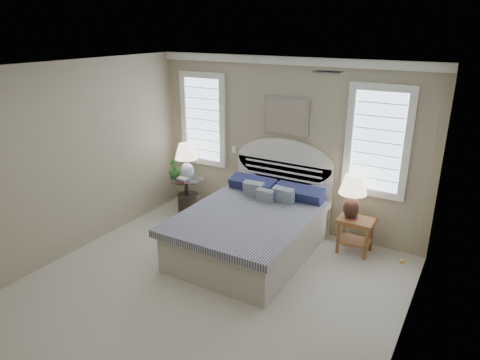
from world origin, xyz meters
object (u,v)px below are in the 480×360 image
at_px(nightstand_right, 356,228).
at_px(lamp_left, 186,157).
at_px(bed, 253,226).
at_px(lamp_right, 353,192).
at_px(floor_pot, 189,203).
at_px(side_table_left, 187,192).

bearing_deg(nightstand_right, lamp_left, -178.13).
distance_m(nightstand_right, lamp_left, 3.00).
bearing_deg(bed, lamp_left, 159.90).
xyz_separation_m(bed, nightstand_right, (1.30, 0.69, 0.00)).
bearing_deg(nightstand_right, lamp_right, 178.93).
relative_size(bed, floor_pot, 6.07).
bearing_deg(floor_pot, nightstand_right, 1.91).
distance_m(bed, lamp_left, 1.85).
relative_size(side_table_left, floor_pot, 1.68).
bearing_deg(bed, lamp_right, 29.92).
xyz_separation_m(bed, lamp_left, (-1.63, 0.60, 0.63)).
relative_size(lamp_left, lamp_right, 0.99).
relative_size(side_table_left, nightstand_right, 1.19).
relative_size(floor_pot, lamp_right, 0.58).
height_order(floor_pot, lamp_left, lamp_left).
distance_m(floor_pot, lamp_left, 0.85).
bearing_deg(bed, nightstand_right, 28.03).
bearing_deg(floor_pot, lamp_left, 150.27).
bearing_deg(side_table_left, lamp_left, 12.25).
xyz_separation_m(nightstand_right, floor_pot, (-2.93, -0.10, -0.22)).
xyz_separation_m(side_table_left, lamp_right, (2.86, 0.10, 0.53)).
xyz_separation_m(bed, side_table_left, (-1.65, 0.59, 0.00)).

